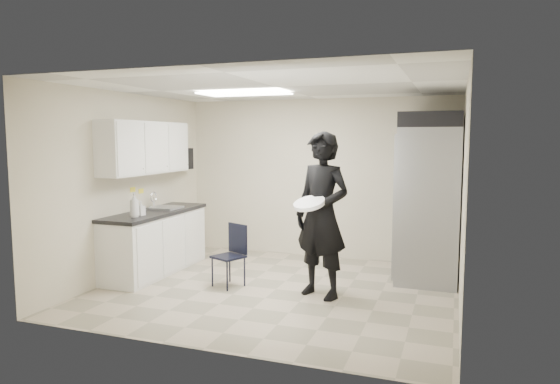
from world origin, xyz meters
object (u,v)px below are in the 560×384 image
at_px(folding_chair, 228,257).
at_px(man_tuxedo, 322,215).
at_px(commercial_fridge, 430,204).
at_px(lower_counter, 156,243).

distance_m(folding_chair, man_tuxedo, 1.41).
bearing_deg(man_tuxedo, folding_chair, -157.80).
distance_m(commercial_fridge, folding_chair, 2.89).
bearing_deg(man_tuxedo, commercial_fridge, 70.05).
xyz_separation_m(lower_counter, commercial_fridge, (3.78, 1.07, 0.62)).
bearing_deg(man_tuxedo, lower_counter, -164.43).
relative_size(folding_chair, man_tuxedo, 0.39).
xyz_separation_m(lower_counter, folding_chair, (1.31, -0.29, -0.03)).
relative_size(lower_counter, folding_chair, 2.38).
bearing_deg(commercial_fridge, man_tuxedo, -131.64).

